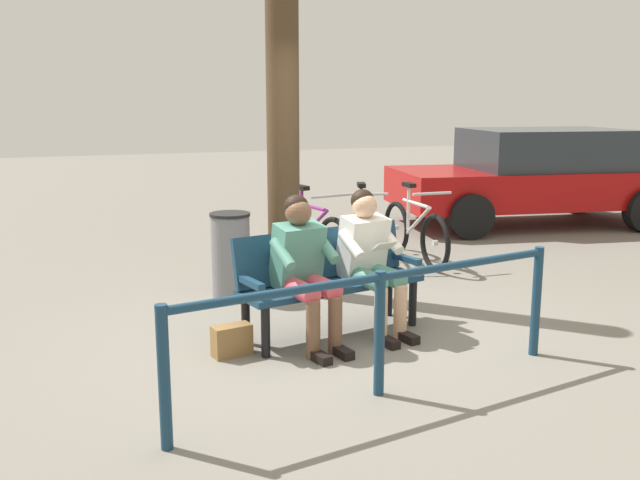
% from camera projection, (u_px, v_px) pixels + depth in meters
% --- Properties ---
extents(ground_plane, '(40.00, 40.00, 0.00)m').
position_uv_depth(ground_plane, '(334.00, 341.00, 5.77)').
color(ground_plane, slate).
extents(bench, '(1.66, 0.80, 0.87)m').
position_uv_depth(bench, '(327.00, 274.00, 5.91)').
color(bench, navy).
rests_on(bench, ground).
extents(person_reading, '(0.54, 0.82, 1.20)m').
position_uv_depth(person_reading, '(370.00, 254.00, 5.90)').
color(person_reading, white).
rests_on(person_reading, ground).
extents(person_companion, '(0.54, 0.82, 1.20)m').
position_uv_depth(person_companion, '(304.00, 264.00, 5.57)').
color(person_companion, '#4C8C7A').
rests_on(person_companion, ground).
extents(handbag, '(0.32, 0.19, 0.24)m').
position_uv_depth(handbag, '(232.00, 340.00, 5.44)').
color(handbag, olive).
rests_on(handbag, ground).
extents(tree_trunk, '(0.32, 0.32, 3.85)m').
position_uv_depth(tree_trunk, '(283.00, 100.00, 6.93)').
color(tree_trunk, '#4C3823').
rests_on(tree_trunk, ground).
extents(litter_bin, '(0.40, 0.40, 0.85)m').
position_uv_depth(litter_bin, '(231.00, 255.00, 6.97)').
color(litter_bin, slate).
rests_on(litter_bin, ground).
extents(bicycle_silver, '(0.48, 1.68, 0.94)m').
position_uv_depth(bicycle_silver, '(415.00, 232.00, 8.49)').
color(bicycle_silver, black).
rests_on(bicycle_silver, ground).
extents(bicycle_red, '(0.65, 1.62, 0.94)m').
position_uv_depth(bicycle_red, '(362.00, 233.00, 8.46)').
color(bicycle_red, black).
rests_on(bicycle_red, ground).
extents(bicycle_black, '(0.53, 1.66, 0.94)m').
position_uv_depth(bicycle_black, '(310.00, 236.00, 8.25)').
color(bicycle_black, black).
rests_on(bicycle_black, ground).
extents(railing_fence, '(2.95, 0.60, 0.85)m').
position_uv_depth(railing_fence, '(380.00, 310.00, 4.63)').
color(railing_fence, navy).
rests_on(railing_fence, ground).
extents(parked_car, '(4.43, 2.53, 1.47)m').
position_uv_depth(parked_car, '(536.00, 175.00, 10.90)').
color(parked_car, '#A50C0C').
rests_on(parked_car, ground).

